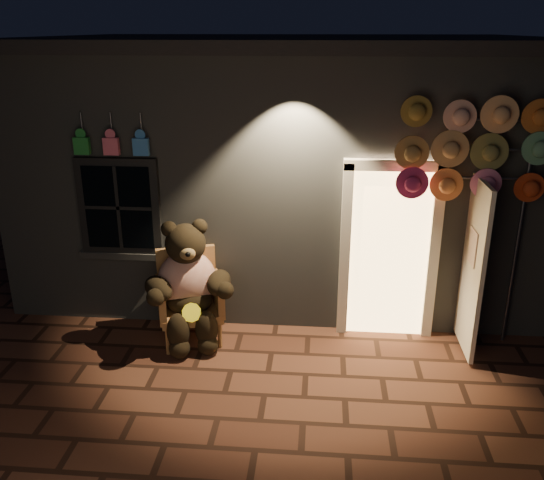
# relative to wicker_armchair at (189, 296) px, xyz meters

# --- Properties ---
(ground) EXTENTS (60.00, 60.00, 0.00)m
(ground) POSITION_rel_wicker_armchair_xyz_m (1.03, -1.15, -0.54)
(ground) COLOR brown
(ground) RESTS_ON ground
(shop_building) EXTENTS (7.30, 5.95, 3.51)m
(shop_building) POSITION_rel_wicker_armchair_xyz_m (1.03, 2.83, 1.19)
(shop_building) COLOR slate
(shop_building) RESTS_ON ground
(wicker_armchair) EXTENTS (0.91, 0.87, 1.09)m
(wicker_armchair) POSITION_rel_wicker_armchair_xyz_m (0.00, 0.00, 0.00)
(wicker_armchair) COLOR olive
(wicker_armchair) RESTS_ON ground
(teddy_bear) EXTENTS (1.05, 0.98, 1.53)m
(teddy_bear) POSITION_rel_wicker_armchair_xyz_m (0.03, -0.14, 0.21)
(teddy_bear) COLOR #AC3012
(teddy_bear) RESTS_ON ground
(hat_rack) EXTENTS (1.79, 0.22, 2.90)m
(hat_rack) POSITION_rel_wicker_armchair_xyz_m (3.19, 0.12, 1.77)
(hat_rack) COLOR #59595E
(hat_rack) RESTS_ON ground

